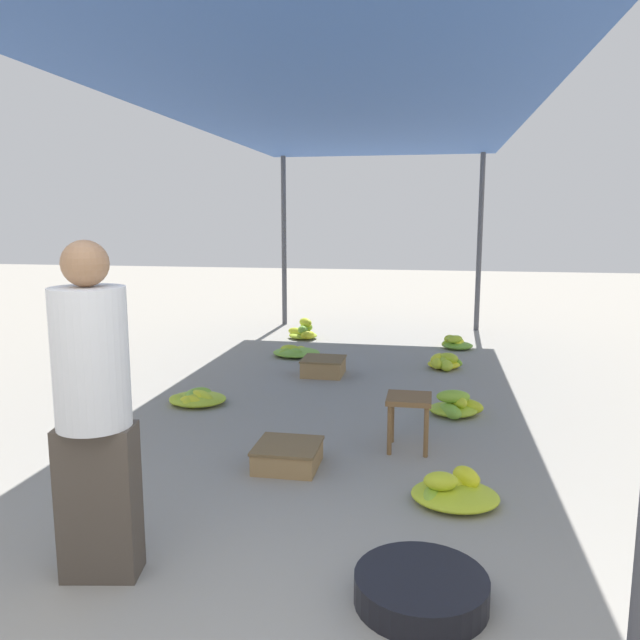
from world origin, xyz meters
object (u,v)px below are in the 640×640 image
banana_pile_right_2 (455,343)px  crate_near (323,366)px  vendor_foreground (94,408)px  banana_pile_right_3 (444,362)px  stool (409,407)px  banana_pile_left_1 (296,352)px  banana_pile_left_2 (303,332)px  basin_black (421,589)px  banana_pile_left_0 (196,398)px  banana_pile_right_1 (455,406)px  crate_mid (288,455)px  banana_pile_right_0 (454,491)px

banana_pile_right_2 → crate_near: 2.33m
vendor_foreground → banana_pile_right_3: bearing=69.8°
stool → banana_pile_left_1: size_ratio=0.70×
stool → banana_pile_right_3: stool is taller
vendor_foreground → banana_pile_left_1: (-0.14, 5.08, -0.81)m
stool → crate_near: stool is taller
vendor_foreground → banana_pile_left_2: (-0.28, 6.23, -0.76)m
vendor_foreground → banana_pile_right_2: size_ratio=3.22×
crate_near → basin_black: bearing=-73.9°
banana_pile_left_1 → crate_near: crate_near is taller
banana_pile_left_0 → banana_pile_right_1: 2.45m
banana_pile_right_1 → banana_pile_right_2: size_ratio=0.98×
vendor_foreground → banana_pile_left_1: 5.15m
banana_pile_right_1 → banana_pile_right_2: banana_pile_right_1 is taller
banana_pile_right_3 → stool: bearing=-96.4°
banana_pile_right_3 → crate_mid: 3.43m
stool → crate_mid: size_ratio=0.93×
basin_black → banana_pile_right_3: bearing=88.0°
banana_pile_right_3 → crate_near: bearing=-157.6°
banana_pile_left_1 → crate_near: (0.53, -0.90, 0.04)m
basin_black → banana_pile_right_1: bearing=85.2°
banana_pile_right_1 → basin_black: bearing=-94.8°
banana_pile_left_0 → banana_pile_left_2: size_ratio=1.18×
stool → banana_pile_right_1: 1.04m
banana_pile_right_1 → crate_near: size_ratio=1.08×
basin_black → banana_pile_left_1: size_ratio=1.03×
banana_pile_right_1 → banana_pile_right_3: 1.81m
banana_pile_right_1 → banana_pile_right_2: (0.09, 3.01, -0.01)m
banana_pile_left_2 → banana_pile_right_1: bearing=-57.4°
banana_pile_right_1 → crate_mid: size_ratio=1.11×
banana_pile_left_1 → banana_pile_right_0: size_ratio=1.10×
banana_pile_left_2 → crate_near: bearing=-72.0°
stool → crate_near: bearing=115.9°
basin_black → banana_pile_left_2: banana_pile_left_2 is taller
banana_pile_right_1 → banana_pile_right_2: bearing=88.3°
banana_pile_right_2 → crate_near: bearing=-130.9°
banana_pile_left_2 → banana_pile_right_2: size_ratio=0.95×
vendor_foreground → stool: (1.44, 2.01, -0.53)m
vendor_foreground → basin_black: vendor_foreground is taller
crate_near → stool: bearing=-64.1°
stool → banana_pile_left_2: 4.57m
vendor_foreground → banana_pile_left_2: bearing=92.6°
banana_pile_right_0 → basin_black: bearing=-99.3°
banana_pile_left_2 → banana_pile_right_3: (2.03, -1.49, -0.03)m
crate_near → banana_pile_left_2: bearing=108.0°
banana_pile_left_2 → crate_near: 2.16m
stool → crate_mid: 1.01m
stool → basin_black: (0.14, -1.97, -0.27)m
vendor_foreground → banana_pile_left_1: size_ratio=2.76×
basin_black → banana_pile_right_1: 2.90m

